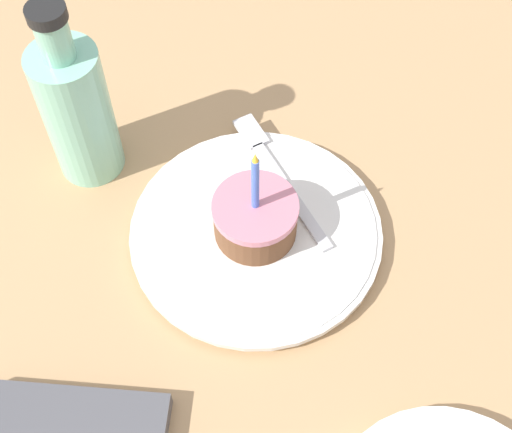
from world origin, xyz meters
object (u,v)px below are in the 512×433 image
object	(u,v)px
plate	(256,233)
bottle	(76,109)
cake_slice	(255,218)
fork	(274,171)

from	to	relation	value
plate	bottle	xyz separation A→B (m)	(0.09, 0.19, 0.08)
plate	bottle	size ratio (longest dim) A/B	1.18
plate	cake_slice	bearing A→B (deg)	166.27
bottle	plate	bearing A→B (deg)	-113.98
plate	cake_slice	distance (m)	0.03
cake_slice	fork	xyz separation A→B (m)	(0.08, -0.01, -0.02)
plate	fork	size ratio (longest dim) A/B	1.50
bottle	fork	bearing A→B (deg)	-93.06
plate	fork	xyz separation A→B (m)	(0.07, -0.01, 0.01)
fork	bottle	world-z (taller)	bottle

